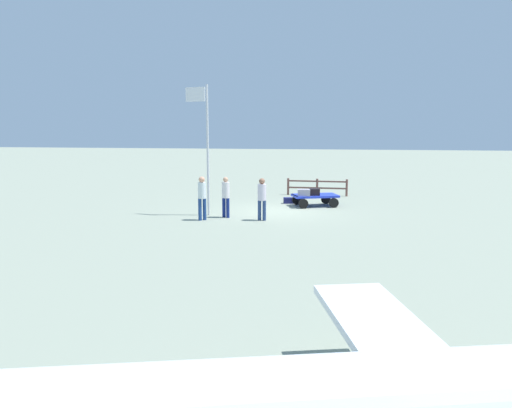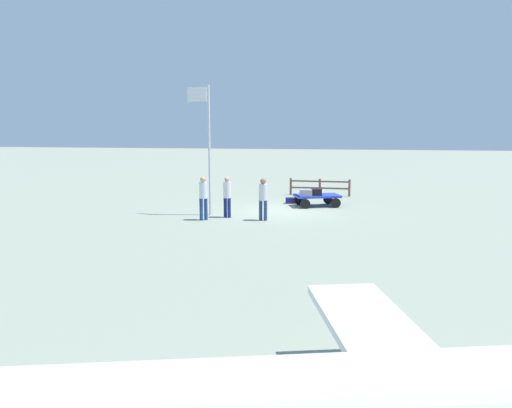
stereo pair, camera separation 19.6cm
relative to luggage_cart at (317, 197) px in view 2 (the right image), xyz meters
name	(u,v)px [view 2 (the right image)]	position (x,y,z in m)	size (l,w,h in m)	color
ground_plane	(281,211)	(1.49, 1.52, -0.42)	(120.00, 120.00, 0.00)	gray
luggage_cart	(317,197)	(0.00, 0.00, 0.00)	(2.34, 1.83, 0.55)	blue
suitcase_navy	(306,193)	(0.48, 0.49, 0.28)	(0.60, 0.41, 0.30)	gray
suitcase_olive	(316,192)	(0.01, 0.24, 0.29)	(0.53, 0.46, 0.31)	black
suitcase_dark	(292,201)	(1.22, -0.66, -0.28)	(0.65, 0.40, 0.29)	navy
worker_lead	(263,196)	(1.97, 3.85, 0.57)	(0.38, 0.38, 1.70)	navy
worker_trailing	(227,194)	(3.53, 3.44, 0.54)	(0.42, 0.42, 1.68)	navy
worker_supervisor	(203,195)	(4.34, 4.17, 0.60)	(0.45, 0.45, 1.76)	navy
airplane_near	(402,408)	(-1.57, 18.04, 0.59)	(10.11, 6.51, 2.75)	silver
flagpole	(207,139)	(4.48, 3.04, 2.81)	(0.98, 0.23, 5.42)	silver
wooden_fence	(320,186)	(-0.02, -3.62, 0.11)	(3.30, 0.22, 0.92)	brown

